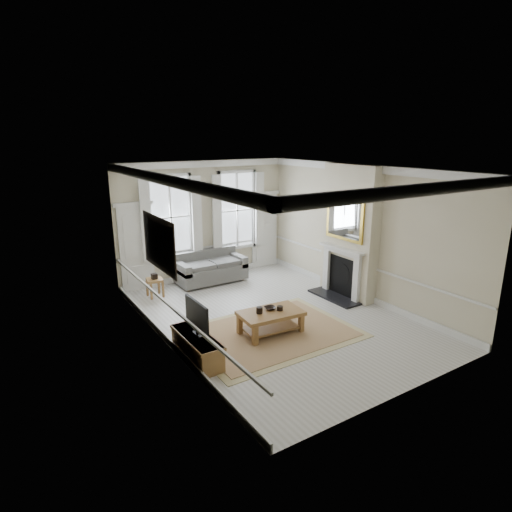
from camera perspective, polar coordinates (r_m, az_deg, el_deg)
floor at (r=10.00m, az=2.59°, el=-8.20°), size 7.20×7.20×0.00m
ceiling at (r=9.16m, az=2.85°, el=11.63°), size 7.20×7.20×0.00m
back_wall at (r=12.48m, az=-6.87°, el=4.76°), size 5.20×0.00×5.20m
left_wall at (r=8.27m, az=-12.20°, el=-1.16°), size 0.00×7.20×7.20m
right_wall at (r=11.10m, az=13.77°, el=3.05°), size 0.00×7.20×7.20m
window_left at (r=11.99m, az=-11.33°, el=5.09°), size 1.26×0.20×2.20m
window_right at (r=12.88m, az=-2.57°, el=6.10°), size 1.26×0.20×2.20m
door_left at (r=11.84m, az=-15.65°, el=0.96°), size 0.90×0.08×2.30m
door_right at (r=13.55m, az=1.11°, el=3.36°), size 0.90×0.08×2.30m
painting at (r=8.46m, az=-12.80°, el=1.65°), size 0.05×1.66×1.06m
chimney_breast at (r=11.12m, az=12.40°, el=3.15°), size 0.35×1.70×3.38m
hearth at (r=11.31m, az=10.37°, el=-5.40°), size 0.55×1.50×0.05m
fireplace at (r=11.21m, az=11.29°, el=-1.81°), size 0.21×1.45×1.33m
mirror at (r=10.90m, az=11.70°, el=4.82°), size 0.06×1.26×1.06m
sofa at (r=12.32m, az=-6.17°, el=-1.76°), size 1.95×0.95×0.88m
side_table at (r=11.42m, az=-13.35°, el=-3.48°), size 0.46×0.46×0.48m
rug at (r=9.25m, az=1.95°, el=-10.17°), size 3.50×2.60×0.02m
coffee_table at (r=9.08m, az=1.97°, el=-7.88°), size 1.38×0.88×0.50m
ceramic_pot_a at (r=8.94m, az=0.47°, el=-7.25°), size 0.14×0.14×0.14m
ceramic_pot_b at (r=9.10m, az=3.21°, el=-6.97°), size 0.13×0.13×0.09m
bowl at (r=9.14m, az=1.88°, el=-6.96°), size 0.27×0.27×0.06m
tv_stand at (r=8.22m, az=-7.87°, el=-12.01°), size 0.45×1.39×0.50m
tv at (r=7.95m, az=-7.89°, el=-7.87°), size 0.08×0.90×0.68m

